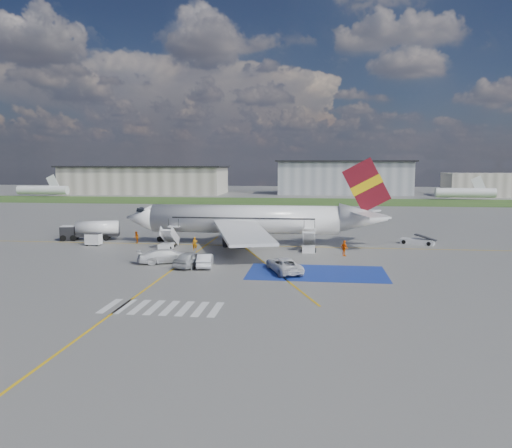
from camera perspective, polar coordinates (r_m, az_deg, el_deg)
The scene contains 23 objects.
ground at distance 56.05m, azimuth -3.36°, elevation -4.46°, with size 400.00×400.00×0.00m, color #60605E.
grass_strip at distance 149.81m, azimuth 3.11°, elevation 2.61°, with size 400.00×30.00×0.01m, color #2D4C1E.
taxiway_line_main at distance 67.70m, azimuth -1.55°, elevation -2.49°, with size 120.00×0.20×0.01m, color gold.
taxiway_line_cross at distance 47.78m, azimuth -11.47°, elevation -6.56°, with size 0.20×60.00×0.01m, color gold.
taxiway_line_diag at distance 67.70m, azimuth -1.55°, elevation -2.49°, with size 0.20×60.00×0.01m, color gold.
staging_box at distance 51.26m, azimuth 6.95°, elevation -5.56°, with size 14.00×8.00×0.01m, color navy.
crosswalk at distance 39.46m, azimuth -10.69°, elevation -9.40°, with size 9.00×4.00×0.01m.
terminal_west at distance 195.26m, azimuth -12.55°, elevation 4.90°, with size 60.00×22.00×10.00m, color gray.
terminal_centre at distance 189.42m, azimuth 10.01°, elevation 5.21°, with size 48.00×18.00×12.00m, color gray.
terminal_east at distance 193.52m, azimuth 26.64°, elevation 4.03°, with size 40.00×16.00×8.00m, color gray.
airliner at distance 69.00m, azimuth -0.08°, elevation 0.53°, with size 36.81×32.95×11.92m.
airstairs_fwd at distance 66.50m, azimuth -10.11°, elevation -2.22°, with size 1.90×5.20×3.60m.
airstairs_aft at distance 63.63m, azimuth 6.06°, elevation -2.56°, with size 1.90×5.20×3.60m.
fuel_tanker at distance 76.68m, azimuth -18.38°, elevation -0.86°, with size 8.41×3.92×2.78m.
gpu_cart at distance 71.31m, azimuth -18.08°, elevation -1.74°, with size 2.09×1.41×1.68m.
belt_loader at distance 72.41m, azimuth 17.98°, elevation -1.93°, with size 4.89×3.15×1.43m.
car_silver_a at distance 54.12m, azimuth -7.48°, elevation -3.99°, with size 2.02×5.01×1.71m, color #AAADB2.
car_silver_b at distance 53.90m, azimuth -5.85°, elevation -4.14°, with size 1.56×4.46×1.47m, color silver.
van_white_a at distance 51.37m, azimuth 3.20°, elevation -4.37°, with size 2.42×5.25×1.97m, color white.
van_white_b at distance 56.77m, azimuth -9.97°, elevation -3.37°, with size 2.09×5.15×2.02m, color silver.
crew_fwd at distance 64.23m, azimuth -7.00°, elevation -2.26°, with size 0.64×0.42×1.74m, color orange.
crew_nose at distance 71.63m, azimuth -13.53°, elevation -1.49°, with size 0.82×0.64×1.68m, color orange.
crew_aft at distance 60.79m, azimuth 10.06°, elevation -2.75°, with size 1.12×0.47×1.91m, color orange.
Camera 1 is at (9.83, -54.08, 10.93)m, focal length 35.00 mm.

